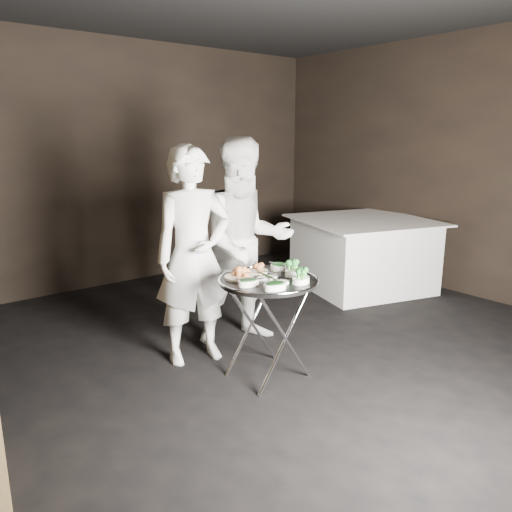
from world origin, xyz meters
TOP-DOWN VIEW (x-y plane):
  - floor at (0.00, 0.00)m, footprint 6.00×7.00m
  - wall_back at (0.00, 3.52)m, footprint 6.00×0.05m
  - tray_stand at (-0.21, 0.30)m, footprint 0.53×0.45m
  - serving_tray at (-0.21, 0.30)m, footprint 0.76×0.76m
  - potato_plate_a at (-0.38, 0.45)m, footprint 0.22×0.22m
  - potato_plate_b at (-0.16, 0.50)m, footprint 0.19×0.19m
  - greens_bowl at (0.01, 0.45)m, footprint 0.13×0.13m
  - asparagus_plate_a at (-0.22, 0.31)m, footprint 0.18×0.12m
  - asparagus_plate_b at (-0.26, 0.16)m, footprint 0.22×0.16m
  - spinach_bowl_a at (-0.43, 0.26)m, footprint 0.18×0.13m
  - spinach_bowl_b at (-0.35, 0.07)m, footprint 0.19×0.14m
  - broccoli_bowl_a at (0.01, 0.25)m, footprint 0.19×0.15m
  - broccoli_bowl_b at (-0.09, 0.08)m, footprint 0.20×0.17m
  - serving_utensils at (-0.19, 0.37)m, footprint 0.59×0.44m
  - waiter_left at (-0.48, 0.94)m, footprint 0.73×0.55m
  - waiter_right at (0.10, 1.00)m, footprint 1.07×0.94m
  - dining_table at (2.24, 1.41)m, footprint 1.51×1.51m

SIDE VIEW (x-z plane):
  - floor at x=0.00m, z-range -0.05..0.00m
  - dining_table at x=2.24m, z-range 0.00..0.86m
  - tray_stand at x=-0.21m, z-range 0.05..0.83m
  - serving_tray at x=-0.21m, z-range 0.77..0.81m
  - asparagus_plate_a at x=-0.22m, z-range 0.80..0.83m
  - asparagus_plate_b at x=-0.26m, z-range 0.80..0.84m
  - potato_plate_b at x=-0.16m, z-range 0.80..0.86m
  - spinach_bowl_a at x=-0.43m, z-range 0.80..0.86m
  - broccoli_bowl_b at x=-0.09m, z-range 0.80..0.86m
  - spinach_bowl_b at x=-0.35m, z-range 0.80..0.87m
  - broccoli_bowl_a at x=0.01m, z-range 0.80..0.87m
  - greens_bowl at x=0.01m, z-range 0.80..0.87m
  - potato_plate_a at x=-0.38m, z-range 0.79..0.88m
  - serving_utensils at x=-0.19m, z-range 0.85..0.86m
  - waiter_left at x=-0.48m, z-range 0.00..1.79m
  - waiter_right at x=0.10m, z-range 0.00..1.85m
  - wall_back at x=0.00m, z-range 0.00..3.00m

